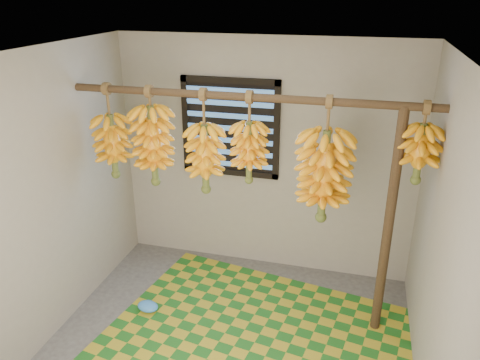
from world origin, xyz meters
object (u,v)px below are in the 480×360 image
(plastic_bag, at_px, (148,306))
(banana_bunch_f, at_px, (420,154))
(banana_bunch_c, at_px, (205,159))
(banana_bunch_e, at_px, (324,177))
(banana_bunch_a, at_px, (113,146))
(banana_bunch_d, at_px, (249,152))
(woven_mat, at_px, (255,343))
(banana_bunch_b, at_px, (153,146))
(support_post, at_px, (388,228))

(plastic_bag, bearing_deg, banana_bunch_f, 8.18)
(banana_bunch_c, distance_m, banana_bunch_e, 1.01)
(banana_bunch_a, height_order, banana_bunch_e, same)
(plastic_bag, height_order, banana_bunch_a, banana_bunch_a)
(banana_bunch_d, relative_size, banana_bunch_e, 0.74)
(woven_mat, xyz_separation_m, banana_bunch_e, (0.44, 0.48, 1.39))
(plastic_bag, height_order, banana_bunch_c, banana_bunch_c)
(banana_bunch_b, bearing_deg, banana_bunch_a, 180.00)
(woven_mat, bearing_deg, banana_bunch_e, 47.10)
(plastic_bag, distance_m, banana_bunch_a, 1.52)
(banana_bunch_b, relative_size, banana_bunch_e, 0.84)
(banana_bunch_b, xyz_separation_m, banana_bunch_e, (1.48, 0.00, -0.13))
(support_post, bearing_deg, banana_bunch_b, 180.00)
(support_post, distance_m, banana_bunch_f, 0.67)
(banana_bunch_b, xyz_separation_m, banana_bunch_c, (0.47, 0.00, -0.07))
(banana_bunch_d, bearing_deg, woven_mat, -69.56)
(banana_bunch_d, distance_m, banana_bunch_e, 0.64)
(plastic_bag, bearing_deg, banana_bunch_e, 11.86)
(plastic_bag, distance_m, banana_bunch_e, 2.04)
(support_post, height_order, banana_bunch_e, banana_bunch_e)
(support_post, xyz_separation_m, banana_bunch_e, (-0.54, 0.00, 0.39))
(banana_bunch_d, bearing_deg, banana_bunch_a, 180.00)
(plastic_bag, bearing_deg, banana_bunch_a, 139.60)
(woven_mat, relative_size, plastic_bag, 12.20)
(banana_bunch_b, bearing_deg, banana_bunch_f, 0.00)
(banana_bunch_e, bearing_deg, banana_bunch_f, 0.00)
(support_post, xyz_separation_m, banana_bunch_f, (0.15, 0.00, 0.65))
(plastic_bag, height_order, banana_bunch_e, banana_bunch_e)
(plastic_bag, relative_size, banana_bunch_e, 0.20)
(banana_bunch_b, distance_m, banana_bunch_f, 2.18)
(woven_mat, height_order, plastic_bag, plastic_bag)
(banana_bunch_d, relative_size, banana_bunch_f, 1.22)
(support_post, height_order, woven_mat, support_post)
(support_post, height_order, banana_bunch_f, banana_bunch_f)
(plastic_bag, bearing_deg, woven_mat, -8.67)
(banana_bunch_b, relative_size, banana_bunch_f, 1.39)
(plastic_bag, height_order, banana_bunch_f, banana_bunch_f)
(banana_bunch_c, relative_size, banana_bunch_f, 1.42)
(banana_bunch_d, bearing_deg, banana_bunch_c, 180.00)
(banana_bunch_b, xyz_separation_m, banana_bunch_d, (0.86, -0.00, 0.02))
(woven_mat, distance_m, banana_bunch_f, 2.05)
(woven_mat, height_order, banana_bunch_c, banana_bunch_c)
(banana_bunch_f, bearing_deg, banana_bunch_d, -180.00)
(support_post, relative_size, banana_bunch_d, 2.58)
(banana_bunch_a, xyz_separation_m, banana_bunch_d, (1.25, -0.00, 0.05))
(woven_mat, relative_size, banana_bunch_d, 3.27)
(support_post, bearing_deg, banana_bunch_d, -180.00)
(support_post, bearing_deg, banana_bunch_e, 180.00)
(banana_bunch_c, relative_size, banana_bunch_e, 0.86)
(banana_bunch_a, distance_m, banana_bunch_f, 2.57)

